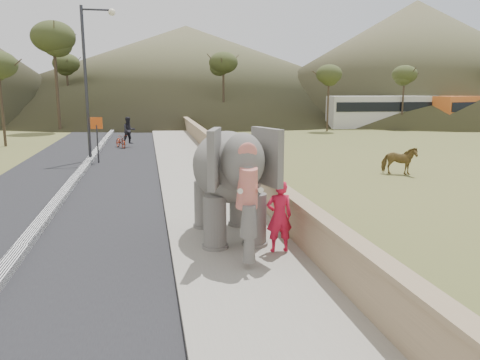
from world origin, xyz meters
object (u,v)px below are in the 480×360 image
elephant_and_man (229,182)px  motorcyclist (125,135)px  cow (399,161)px  lamppost (91,68)px

elephant_and_man → motorcyclist: 20.48m
cow → motorcyclist: motorcyclist is taller
lamppost → elephant_and_man: size_ratio=2.03×
lamppost → motorcyclist: lamppost is taller
motorcyclist → lamppost: bearing=-103.5°
cow → motorcyclist: size_ratio=0.75×
lamppost → cow: bearing=-26.5°
cow → elephant_and_man: bearing=158.6°
elephant_and_man → lamppost: bearing=107.8°
elephant_and_man → cow: bearing=40.2°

